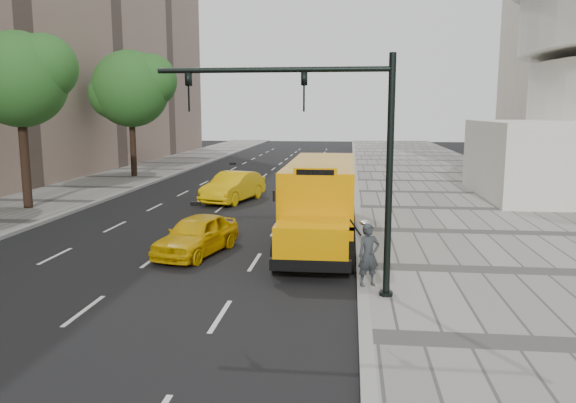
# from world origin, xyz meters

# --- Properties ---
(ground) EXTENTS (140.00, 140.00, 0.00)m
(ground) POSITION_xyz_m (0.00, 0.00, 0.00)
(ground) COLOR black
(ground) RESTS_ON ground
(sidewalk_museum) EXTENTS (12.00, 140.00, 0.15)m
(sidewalk_museum) POSITION_xyz_m (12.00, 0.00, 0.07)
(sidewalk_museum) COLOR gray
(sidewalk_museum) RESTS_ON ground
(curb_museum) EXTENTS (0.30, 140.00, 0.15)m
(curb_museum) POSITION_xyz_m (6.00, 0.00, 0.07)
(curb_museum) COLOR gray
(curb_museum) RESTS_ON ground
(curb_far) EXTENTS (0.30, 140.00, 0.15)m
(curb_far) POSITION_xyz_m (-8.00, 0.00, 0.07)
(curb_far) COLOR gray
(curb_far) RESTS_ON ground
(tree_b) EXTENTS (5.21, 4.63, 8.79)m
(tree_b) POSITION_xyz_m (-10.41, 3.38, 6.51)
(tree_b) COLOR black
(tree_b) RESTS_ON ground
(tree_c) EXTENTS (6.29, 5.59, 9.35)m
(tree_c) POSITION_xyz_m (-10.39, 17.45, 6.60)
(tree_c) COLOR black
(tree_c) RESTS_ON ground
(school_bus) EXTENTS (2.96, 11.56, 3.19)m
(school_bus) POSITION_xyz_m (4.50, -1.05, 1.76)
(school_bus) COLOR orange
(school_bus) RESTS_ON ground
(taxi_near) EXTENTS (2.57, 4.36, 1.39)m
(taxi_near) POSITION_xyz_m (0.31, -4.19, 0.70)
(taxi_near) COLOR #E0AC06
(taxi_near) RESTS_ON ground
(taxi_far) EXTENTS (2.96, 5.24, 1.63)m
(taxi_far) POSITION_xyz_m (-0.80, 7.31, 0.82)
(taxi_far) COLOR #E0AC06
(taxi_far) RESTS_ON ground
(pedestrian) EXTENTS (0.75, 0.64, 1.75)m
(pedestrian) POSITION_xyz_m (6.15, -7.61, 1.03)
(pedestrian) COLOR #2B2F32
(pedestrian) RESTS_ON sidewalk_museum
(traffic_signal) EXTENTS (6.18, 0.36, 6.40)m
(traffic_signal) POSITION_xyz_m (5.19, -8.40, 4.09)
(traffic_signal) COLOR black
(traffic_signal) RESTS_ON ground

